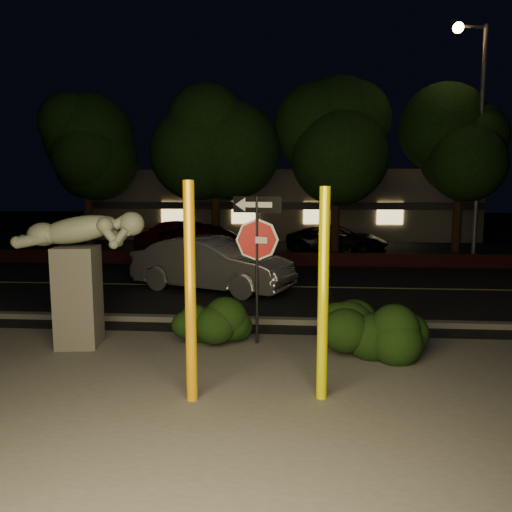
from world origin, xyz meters
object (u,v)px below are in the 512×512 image
(streetlight, at_px, (476,123))
(silver_sedan, at_px, (212,264))
(yellow_pole_left, at_px, (190,294))
(signpost, at_px, (257,240))
(sculpture, at_px, (79,264))
(parked_car_red, at_px, (189,237))
(parked_car_darkred, at_px, (214,241))
(parked_car_dark, at_px, (337,239))
(yellow_pole_right, at_px, (323,296))

(streetlight, bearing_deg, silver_sedan, -153.37)
(yellow_pole_left, xyz_separation_m, signpost, (0.70, 2.64, 0.46))
(yellow_pole_left, distance_m, signpost, 2.77)
(sculpture, distance_m, parked_car_red, 12.92)
(streetlight, relative_size, silver_sedan, 1.93)
(silver_sedan, relative_size, parked_car_red, 0.98)
(sculpture, distance_m, streetlight, 16.32)
(silver_sedan, xyz_separation_m, parked_car_red, (-2.31, 7.54, 0.04))
(yellow_pole_left, distance_m, streetlight, 16.57)
(parked_car_darkred, relative_size, parked_car_dark, 1.07)
(yellow_pole_right, relative_size, sculpture, 1.18)
(signpost, relative_size, streetlight, 0.31)
(signpost, distance_m, parked_car_red, 13.15)
(yellow_pole_right, bearing_deg, silver_sedan, 110.85)
(yellow_pole_right, distance_m, parked_car_red, 15.77)
(silver_sedan, xyz_separation_m, parked_car_dark, (4.28, 8.78, -0.14))
(yellow_pole_left, xyz_separation_m, parked_car_red, (-3.31, 15.11, -0.71))
(parked_car_dark, bearing_deg, streetlight, -103.79)
(yellow_pole_right, bearing_deg, sculpture, 155.12)
(signpost, bearing_deg, streetlight, 71.49)
(signpost, bearing_deg, yellow_pole_left, -89.13)
(yellow_pole_right, distance_m, parked_car_dark, 16.22)
(silver_sedan, distance_m, parked_car_red, 7.89)
(streetlight, bearing_deg, yellow_pole_left, -128.25)
(silver_sedan, bearing_deg, parked_car_dark, -4.92)
(streetlight, relative_size, parked_car_dark, 2.00)
(signpost, height_order, parked_car_dark, signpost)
(parked_car_darkred, bearing_deg, yellow_pole_left, 172.10)
(streetlight, xyz_separation_m, parked_car_dark, (-5.00, 2.53, -4.80))
(streetlight, bearing_deg, parked_car_dark, 145.81)
(parked_car_darkred, bearing_deg, silver_sedan, 172.96)
(yellow_pole_left, relative_size, sculpture, 1.21)
(yellow_pole_left, height_order, parked_car_dark, yellow_pole_left)
(parked_car_dark, bearing_deg, yellow_pole_left, -178.26)
(yellow_pole_left, height_order, signpost, yellow_pole_left)
(parked_car_dark, bearing_deg, signpost, -177.58)
(silver_sedan, xyz_separation_m, parked_car_darkred, (-1.15, 7.11, -0.07))
(sculpture, xyz_separation_m, parked_car_dark, (5.84, 14.11, -0.92))
(yellow_pole_right, xyz_separation_m, signpost, (-1.11, 2.43, 0.50))
(parked_car_darkred, height_order, parked_car_dark, parked_car_darkred)
(parked_car_red, bearing_deg, signpost, -152.80)
(yellow_pole_left, bearing_deg, parked_car_red, 102.35)
(yellow_pole_right, distance_m, parked_car_darkred, 15.01)
(parked_car_red, bearing_deg, parked_car_dark, -70.01)
(silver_sedan, height_order, parked_car_dark, silver_sedan)
(streetlight, relative_size, parked_car_red, 1.90)
(yellow_pole_left, height_order, streetlight, streetlight)
(signpost, relative_size, sculpture, 1.11)
(yellow_pole_left, relative_size, yellow_pole_right, 1.03)
(yellow_pole_right, distance_m, signpost, 2.72)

